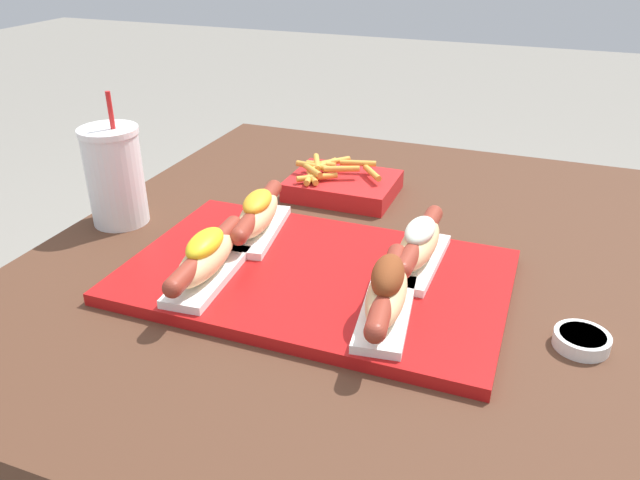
{
  "coord_description": "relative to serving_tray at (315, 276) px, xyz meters",
  "views": [
    {
      "loc": [
        0.23,
        -0.84,
        1.16
      ],
      "look_at": [
        -0.05,
        -0.1,
        0.75
      ],
      "focal_mm": 35.0,
      "sensor_mm": 36.0,
      "label": 1
    }
  ],
  "objects": [
    {
      "name": "hot_dog_1",
      "position": [
        0.12,
        -0.07,
        0.04
      ],
      "size": [
        0.08,
        0.21,
        0.08
      ],
      "color": "white",
      "rests_on": "serving_tray"
    },
    {
      "name": "drink_cup",
      "position": [
        -0.38,
        0.07,
        0.07
      ],
      "size": [
        0.1,
        0.1,
        0.23
      ],
      "color": "white",
      "rests_on": "patio_table"
    },
    {
      "name": "hot_dog_3",
      "position": [
        0.13,
        0.07,
        0.04
      ],
      "size": [
        0.06,
        0.21,
        0.07
      ],
      "color": "white",
      "rests_on": "serving_tray"
    },
    {
      "name": "patio_table",
      "position": [
        0.05,
        0.12,
        -0.35
      ],
      "size": [
        1.02,
        1.08,
        0.69
      ],
      "color": "#4C2D1E",
      "rests_on": "ground_plane"
    },
    {
      "name": "fries_basket",
      "position": [
        -0.07,
        0.32,
        0.01
      ],
      "size": [
        0.19,
        0.15,
        0.06
      ],
      "color": "red",
      "rests_on": "patio_table"
    },
    {
      "name": "hot_dog_2",
      "position": [
        -0.13,
        0.08,
        0.04
      ],
      "size": [
        0.09,
        0.21,
        0.07
      ],
      "color": "white",
      "rests_on": "serving_tray"
    },
    {
      "name": "serving_tray",
      "position": [
        0.0,
        0.0,
        0.0
      ],
      "size": [
        0.54,
        0.34,
        0.02
      ],
      "color": "#B71414",
      "rests_on": "patio_table"
    },
    {
      "name": "sauce_bowl",
      "position": [
        0.36,
        -0.03,
        0.0
      ],
      "size": [
        0.07,
        0.07,
        0.02
      ],
      "color": "white",
      "rests_on": "patio_table"
    },
    {
      "name": "hot_dog_0",
      "position": [
        -0.13,
        -0.07,
        0.04
      ],
      "size": [
        0.07,
        0.21,
        0.07
      ],
      "color": "white",
      "rests_on": "serving_tray"
    }
  ]
}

